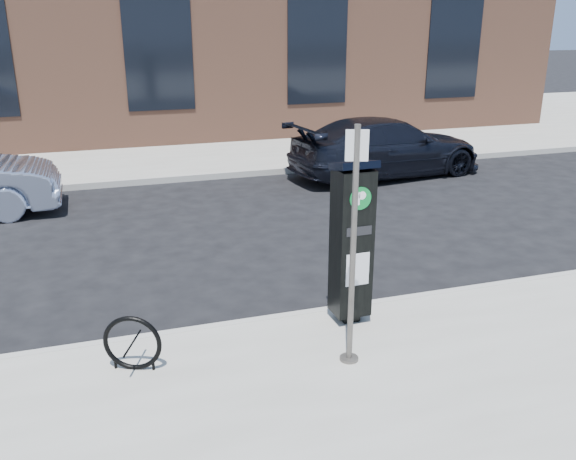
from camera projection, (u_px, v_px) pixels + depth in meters
name	position (u px, v px, depth m)	size (l,w,h in m)	color
ground	(277.00, 325.00, 8.16)	(120.00, 120.00, 0.00)	black
sidewalk_far	(158.00, 137.00, 20.72)	(60.00, 12.00, 0.15)	gray
curb_near	(277.00, 321.00, 8.12)	(60.00, 0.12, 0.16)	#9E9B93
curb_far	(185.00, 178.00, 15.35)	(60.00, 0.12, 0.16)	#9E9B93
building	(140.00, 11.00, 22.07)	(28.00, 10.05, 8.25)	brown
parking_kiosk	(352.00, 240.00, 7.65)	(0.51, 0.45, 2.16)	black
sign_pole	(353.00, 251.00, 6.62)	(0.24, 0.22, 2.73)	#625C56
bike_rack	(132.00, 343.00, 6.77)	(0.64, 0.30, 0.67)	black
car_dark	(386.00, 147.00, 15.71)	(2.11, 5.18, 1.50)	black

